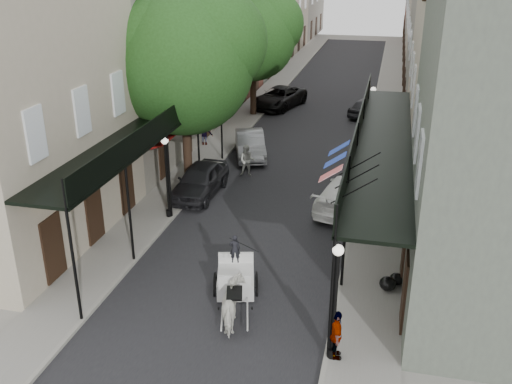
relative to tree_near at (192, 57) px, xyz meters
The scene contains 24 objects.
ground 12.78m from the tree_near, 67.59° to the right, with size 140.00×140.00×0.00m, color gray.
road 12.50m from the tree_near, 66.86° to the left, with size 8.00×90.00×0.01m, color black.
sidewalk_left 11.77m from the tree_near, 94.67° to the left, with size 2.20×90.00×0.12m, color gray.
sidewalk_right 14.91m from the tree_near, 46.88° to the left, with size 2.20×90.00×0.12m, color gray.
building_row_left 20.34m from the tree_near, 102.52° to the left, with size 5.00×80.00×10.50m, color #AA9D88.
building_row_right 23.63m from the tree_near, 57.15° to the left, with size 5.00×80.00×10.50m, color gray.
gallery_left 4.06m from the tree_near, 100.49° to the right, with size 2.20×18.05×4.88m.
gallery_right 9.84m from the tree_near, 19.59° to the right, with size 2.20×18.05×4.88m.
tree_near is the anchor object (origin of this frame).
tree_far 14.02m from the tree_near, 90.19° to the left, with size 6.45×6.00×8.61m.
lamppost_right_near 15.39m from the tree_near, 55.73° to the right, with size 0.32×0.32×3.71m.
lamppost_left 6.10m from the tree_near, 88.66° to the right, with size 0.32×0.32×3.71m.
lamppost_right_far 12.24m from the tree_near, 43.31° to the left, with size 0.32×0.32×3.71m.
horse 13.55m from the tree_near, 65.57° to the right, with size 0.81×1.77×1.49m, color silver.
carriage 11.42m from the tree_near, 63.24° to the right, with size 1.87×2.44×2.50m.
pedestrian_walking 6.29m from the tree_near, 38.65° to the left, with size 0.84×0.66×1.73m, color #AEAFA5.
pedestrian_sidewalk_left 8.39m from the tree_near, 104.78° to the left, with size 1.04×0.60×1.61m, color gray.
pedestrian_sidewalk_right 15.81m from the tree_near, 55.41° to the right, with size 0.92×0.38×1.57m, color gray.
car_left_near 5.88m from the tree_near, 65.11° to the right, with size 1.84×4.57×1.56m, color black.
car_left_mid 7.70m from the tree_near, 71.82° to the left, with size 1.57×4.50×1.48m, color #A2A3A7.
car_left_far 17.50m from the tree_near, 86.56° to the left, with size 2.57×5.57×1.55m, color black.
car_right_near 9.74m from the tree_near, ahead, with size 2.14×5.26×1.53m, color white.
car_right_far 18.22m from the tree_near, 63.17° to the left, with size 1.66×4.13×1.41m, color black.
trash_bags 14.11m from the tree_near, 38.71° to the right, with size 0.85×1.00×0.50m.
Camera 1 is at (5.09, -15.68, 11.08)m, focal length 40.00 mm.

